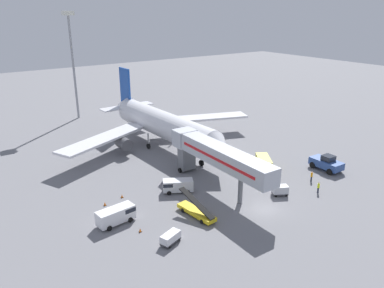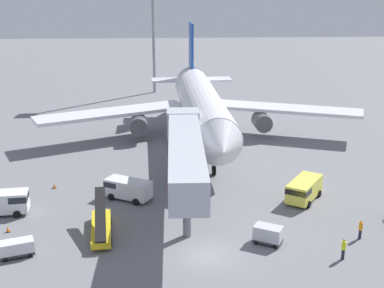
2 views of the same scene
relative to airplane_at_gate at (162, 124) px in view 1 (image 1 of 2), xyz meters
The scene contains 16 objects.
ground_plane 30.64m from the airplane_at_gate, 93.07° to the right, with size 300.00×300.00×0.00m, color slate.
airplane_at_gate is the anchor object (origin of this frame).
jet_bridge 20.93m from the airplane_at_gate, 98.13° to the right, with size 3.55×21.96×7.29m.
pushback_tug 31.91m from the airplane_at_gate, 57.02° to the right, with size 3.04×5.57×2.72m.
belt_loader_truck 28.55m from the airplane_at_gate, 111.38° to the right, with size 2.27×6.51×3.10m.
service_van_mid_right 22.17m from the airplane_at_gate, 66.82° to the right, with size 4.52×5.28×2.07m.
service_van_far_left 21.02m from the airplane_at_gate, 114.46° to the right, with size 4.89×3.83×1.98m.
service_van_mid_left 29.67m from the airplane_at_gate, 132.29° to the right, with size 5.19×2.58×2.16m.
baggage_cart_near_left 29.07m from the airplane_at_gate, 82.96° to the right, with size 2.61×2.23×1.54m.
baggage_cart_near_right 34.18m from the airplane_at_gate, 119.09° to the right, with size 2.89×2.03×1.33m.
ground_crew_worker_foreground 30.62m from the airplane_at_gate, 68.03° to the right, with size 0.36×0.36×1.71m.
ground_crew_worker_midground 32.86m from the airplane_at_gate, 74.24° to the right, with size 0.45×0.45×1.77m.
safety_cone_alpha 23.09m from the airplane_at_gate, 136.04° to the right, with size 0.37×0.37×0.57m.
safety_cone_bravo 25.81m from the airplane_at_gate, 139.50° to the right, with size 0.37×0.37×0.57m.
safety_cone_charlie 31.69m from the airplane_at_gate, 125.82° to the right, with size 0.35×0.35×0.54m.
apron_light_mast 34.21m from the airplane_at_gate, 102.19° to the left, with size 2.40×2.40×25.99m.
Camera 1 is at (-34.84, -32.42, 26.46)m, focal length 35.27 mm.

